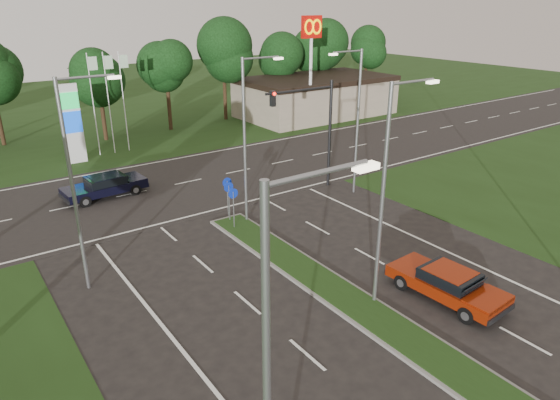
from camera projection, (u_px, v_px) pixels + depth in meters
ground at (493, 398)px, 15.64m from camera, size 160.00×160.00×0.00m
verge_far at (63, 110)px, 57.36m from camera, size 160.00×50.00×0.02m
cross_road at (175, 185)px, 33.84m from camera, size 160.00×12.00×0.02m
median_kerb at (397, 332)px, 18.65m from camera, size 2.00×26.00×0.12m
commercial_building at (316, 97)px, 54.00m from camera, size 16.00×9.00×4.00m
streetlight_median_near at (387, 186)px, 18.85m from camera, size 2.53×0.22×9.00m
streetlight_median_far at (248, 133)px, 26.43m from camera, size 2.53×0.22×9.00m
streetlight_left_near at (276, 376)px, 9.31m from camera, size 2.53×0.22×9.00m
streetlight_left_far at (76, 176)px, 19.93m from camera, size 2.53×0.22×9.00m
streetlight_right_far at (356, 115)px, 30.61m from camera, size 2.53×0.22×9.00m
traffic_signal at (315, 120)px, 31.42m from camera, size 5.10×0.42×7.00m
median_signs at (230, 194)px, 27.45m from camera, size 1.16×1.76×2.38m
gas_pylon at (75, 121)px, 37.49m from camera, size 5.80×1.26×8.00m
mcdonalds_sign at (311, 43)px, 46.58m from camera, size 2.20×0.47×10.40m
treeline_far at (94, 60)px, 43.45m from camera, size 6.00×6.00×9.90m
red_sedan at (447, 283)px, 20.68m from camera, size 2.28×4.96×1.33m
navy_sedan at (105, 186)px, 31.54m from camera, size 5.15×2.41×1.38m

